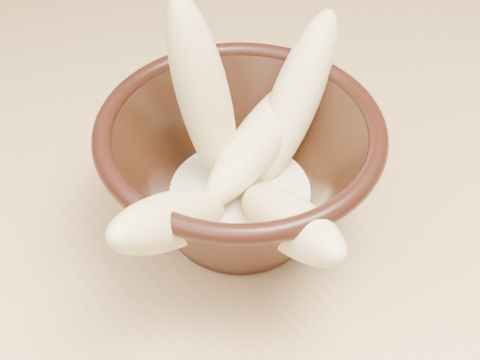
% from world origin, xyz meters
% --- Properties ---
extents(table, '(1.20, 0.80, 0.75)m').
position_xyz_m(table, '(0.00, 0.00, 0.67)').
color(table, tan).
rests_on(table, ground).
extents(bowl, '(0.20, 0.20, 0.11)m').
position_xyz_m(bowl, '(-0.22, -0.15, 0.81)').
color(bowl, black).
rests_on(bowl, table).
extents(milk_puddle, '(0.12, 0.12, 0.02)m').
position_xyz_m(milk_puddle, '(-0.22, -0.15, 0.79)').
color(milk_puddle, beige).
rests_on(milk_puddle, bowl).
extents(banana_upright, '(0.05, 0.08, 0.16)m').
position_xyz_m(banana_upright, '(-0.23, -0.12, 0.87)').
color(banana_upright, '#E7D389').
rests_on(banana_upright, bowl).
extents(banana_left, '(0.14, 0.09, 0.11)m').
position_xyz_m(banana_left, '(-0.30, -0.18, 0.83)').
color(banana_left, '#E7D389').
rests_on(banana_left, bowl).
extents(banana_right, '(0.13, 0.08, 0.13)m').
position_xyz_m(banana_right, '(-0.16, -0.14, 0.84)').
color(banana_right, '#E7D389').
rests_on(banana_right, bowl).
extents(banana_across, '(0.16, 0.09, 0.06)m').
position_xyz_m(banana_across, '(-0.19, -0.14, 0.82)').
color(banana_across, '#E7D389').
rests_on(banana_across, bowl).
extents(banana_front, '(0.07, 0.15, 0.10)m').
position_xyz_m(banana_front, '(-0.23, -0.22, 0.83)').
color(banana_front, '#E7D389').
rests_on(banana_front, bowl).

